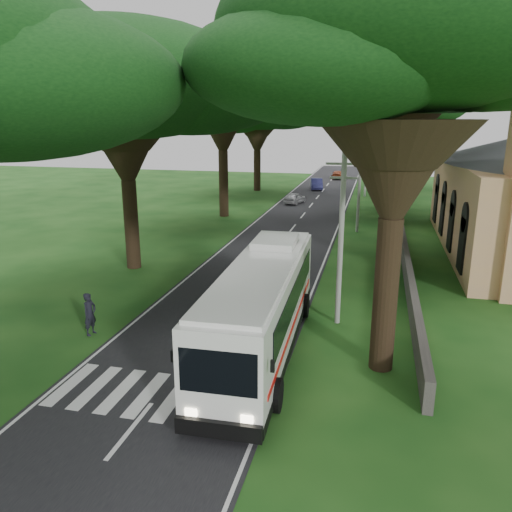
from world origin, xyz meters
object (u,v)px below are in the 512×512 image
pole_far (366,162)px  distant_car_a (295,198)px  distant_car_c (338,175)px  pedestrian (90,314)px  distant_car_b (317,184)px  pole_near (341,236)px  coach_bus (262,305)px  pole_mid (360,182)px

pole_far → distant_car_a: 11.01m
pole_far → distant_car_c: (-4.70, 17.53, -3.53)m
pole_far → pedestrian: pole_far is taller
pole_far → distant_car_b: (-6.48, 4.85, -3.44)m
distant_car_b → pedestrian: 48.94m
pole_near → coach_bus: size_ratio=0.63×
distant_car_a → coach_bus: bearing=110.8°
pole_near → distant_car_b: (-6.48, 44.85, -3.44)m
coach_bus → pole_far: bearing=84.6°
pole_mid → pole_far: 20.00m
pole_mid → pole_far: size_ratio=1.00×
pole_far → distant_car_c: 18.49m
pole_mid → distant_car_c: pole_mid is taller
pole_mid → distant_car_b: bearing=104.6°
distant_car_b → distant_car_c: 12.81m
pole_mid → distant_car_c: size_ratio=1.88×
pole_far → pole_near: bearing=-90.0°
distant_car_b → distant_car_c: size_ratio=1.01×
distant_car_c → pedestrian: pedestrian is taller
pole_mid → distant_car_c: 37.99m
pole_mid → distant_car_a: size_ratio=2.20×
pole_near → coach_bus: pole_near is taller
pole_near → distant_car_c: size_ratio=1.88×
pole_near → pole_mid: bearing=90.0°
pole_mid → pole_far: same height
pole_mid → pedestrian: size_ratio=4.13×
pole_mid → pole_far: bearing=90.0°
pole_far → pedestrian: (-10.54, -43.92, -3.21)m
pedestrian → distant_car_b: bearing=3.4°
distant_car_a → pedestrian: pedestrian is taller
distant_car_b → distant_car_c: bearing=72.5°
pole_mid → distant_car_a: pole_mid is taller
pole_far → pedestrian: bearing=-103.5°
distant_car_c → distant_car_a: bearing=84.5°
distant_car_a → pole_near: bearing=116.4°
pole_mid → distant_car_b: size_ratio=1.86×
pedestrian → distant_car_a: bearing=3.3°
coach_bus → distant_car_b: coach_bus is taller
pole_near → distant_car_c: (-4.70, 57.53, -3.53)m
distant_car_a → pedestrian: (-3.10, -36.62, 0.32)m
coach_bus → pole_near: bearing=50.8°
distant_car_c → pedestrian: size_ratio=2.20×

